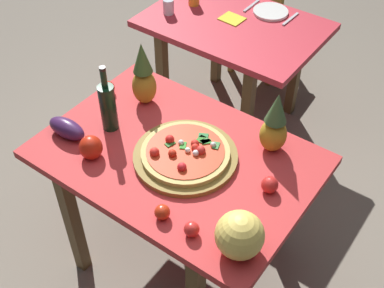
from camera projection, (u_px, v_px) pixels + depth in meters
ground_plane at (180, 252)px, 2.78m from camera, size 10.00×10.00×0.00m
display_table at (177, 169)px, 2.32m from camera, size 1.22×0.84×0.77m
background_table at (233, 38)px, 3.15m from camera, size 1.08×0.74×0.77m
dining_chair at (260, 17)px, 3.67m from camera, size 0.43×0.43×0.85m
pizza_board at (185, 156)px, 2.22m from camera, size 0.46×0.46×0.02m
pizza at (185, 152)px, 2.20m from camera, size 0.39×0.39×0.06m
wine_bottle at (108, 106)px, 2.29m from camera, size 0.08×0.08×0.34m
pineapple_left at (275, 125)px, 2.18m from camera, size 0.12×0.12×0.31m
pineapple_right at (144, 77)px, 2.41m from camera, size 0.12×0.12×0.34m
melon at (240, 235)px, 1.82m from camera, size 0.18×0.18×0.18m
bell_pepper at (91, 147)px, 2.20m from camera, size 0.10×0.10×0.11m
eggplant at (67, 128)px, 2.30m from camera, size 0.20×0.10×0.09m
tomato_at_corner at (162, 212)px, 1.97m from camera, size 0.06×0.06×0.06m
tomato_by_bottle at (270, 185)px, 2.07m from camera, size 0.07×0.07×0.07m
tomato_near_board at (192, 229)px, 1.91m from camera, size 0.06×0.06×0.06m
tomato_beside_pepper at (108, 88)px, 2.54m from camera, size 0.07×0.07×0.07m
drinking_glass_water at (168, 7)px, 3.11m from camera, size 0.07×0.07×0.09m
dinner_plate at (271, 12)px, 3.14m from camera, size 0.22×0.22×0.02m
fork_utensil at (251, 6)px, 3.20m from camera, size 0.02×0.18×0.01m
knife_utensil at (290, 19)px, 3.08m from camera, size 0.02×0.18×0.01m
napkin_folded at (232, 19)px, 3.09m from camera, size 0.15×0.13×0.01m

